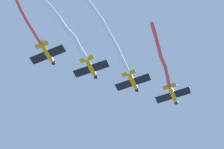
{
  "coord_description": "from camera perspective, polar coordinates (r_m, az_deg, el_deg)",
  "views": [
    {
      "loc": [
        24.16,
        49.42,
        7.28
      ],
      "look_at": [
        13.08,
        4.54,
        73.56
      ],
      "focal_mm": 61.22,
      "sensor_mm": 36.0,
      "label": 1
    }
  ],
  "objects": [
    {
      "name": "airplane_left_wing",
      "position": [
        81.88,
        3.14,
        -1.07
      ],
      "size": [
        7.28,
        6.28,
        1.96
      ],
      "rotation": [
        0.0,
        0.0,
        4.07
      ],
      "color": "orange"
    },
    {
      "name": "smoke_trail_slot",
      "position": [
        76.19,
        -14.13,
        10.59
      ],
      "size": [
        12.29,
        15.67,
        2.41
      ],
      "color": "#DB4C4C"
    },
    {
      "name": "airplane_slot",
      "position": [
        79.56,
        -9.58,
        3.04
      ],
      "size": [
        7.18,
        6.34,
        1.96
      ],
      "rotation": [
        0.0,
        0.0,
        4.04
      ],
      "color": "orange"
    },
    {
      "name": "smoke_trail_right_wing",
      "position": [
        75.8,
        -7.52,
        7.51
      ],
      "size": [
        13.83,
        12.84,
        2.03
      ],
      "color": "white"
    },
    {
      "name": "smoke_trail_left_wing",
      "position": [
        72.66,
        -3.43,
        9.47
      ],
      "size": [
        24.44,
        22.85,
        2.15
      ],
      "color": "white"
    },
    {
      "name": "airplane_lead",
      "position": [
        84.62,
        9.08,
        -2.98
      ],
      "size": [
        7.31,
        6.26,
        1.96
      ],
      "rotation": [
        0.0,
        0.0,
        4.08
      ],
      "color": "orange"
    },
    {
      "name": "smoke_trail_lead",
      "position": [
        78.1,
        7.42,
        2.68
      ],
      "size": [
        8.85,
        14.24,
        1.66
      ],
      "color": "#DB4C4C"
    },
    {
      "name": "airplane_right_wing",
      "position": [
        80.17,
        -3.13,
        0.96
      ],
      "size": [
        7.34,
        6.23,
        1.96
      ],
      "rotation": [
        0.0,
        0.0,
        4.09
      ],
      "color": "orange"
    }
  ]
}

